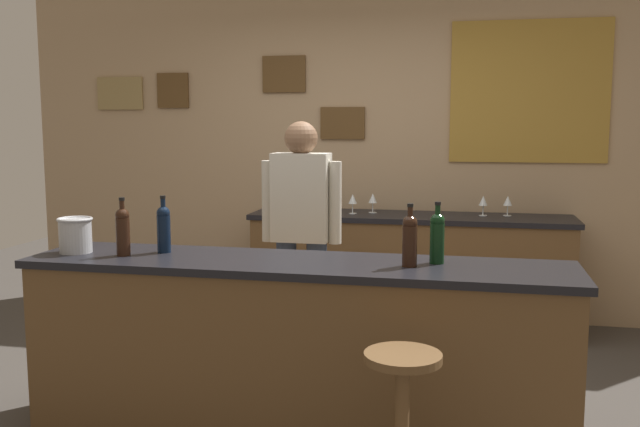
{
  "coord_description": "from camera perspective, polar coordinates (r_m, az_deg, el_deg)",
  "views": [
    {
      "loc": [
        0.84,
        -3.74,
        1.61
      ],
      "look_at": [
        -0.06,
        0.45,
        1.05
      ],
      "focal_mm": 39.11,
      "sensor_mm": 36.0,
      "label": 1
    }
  ],
  "objects": [
    {
      "name": "wine_bottle_d",
      "position": [
        3.47,
        9.56,
        -1.83
      ],
      "size": [
        0.07,
        0.07,
        0.31
      ],
      "color": "black",
      "rests_on": "bar_counter"
    },
    {
      "name": "wine_glass_d",
      "position": [
        5.53,
        15.11,
        0.95
      ],
      "size": [
        0.07,
        0.07,
        0.16
      ],
      "color": "silver",
      "rests_on": "side_counter"
    },
    {
      "name": "bar_counter",
      "position": [
        3.63,
        -1.94,
        -10.99
      ],
      "size": [
        2.77,
        0.6,
        0.92
      ],
      "color": "brown",
      "rests_on": "ground_plane"
    },
    {
      "name": "coffee_mug",
      "position": [
        5.64,
        -1.98,
        0.68
      ],
      "size": [
        0.12,
        0.08,
        0.09
      ],
      "color": "silver",
      "rests_on": "side_counter"
    },
    {
      "name": "wine_glass_a",
      "position": [
        5.47,
        2.69,
        1.13
      ],
      "size": [
        0.07,
        0.07,
        0.16
      ],
      "color": "silver",
      "rests_on": "side_counter"
    },
    {
      "name": "wine_bottle_b",
      "position": [
        3.81,
        -12.67,
        -1.1
      ],
      "size": [
        0.07,
        0.07,
        0.31
      ],
      "color": "black",
      "rests_on": "bar_counter"
    },
    {
      "name": "wine_bottle_a",
      "position": [
        3.77,
        -15.83,
        -1.29
      ],
      "size": [
        0.07,
        0.07,
        0.31
      ],
      "color": "black",
      "rests_on": "bar_counter"
    },
    {
      "name": "wine_glass_b",
      "position": [
        5.53,
        4.34,
        1.19
      ],
      "size": [
        0.07,
        0.07,
        0.16
      ],
      "color": "silver",
      "rests_on": "side_counter"
    },
    {
      "name": "bartender",
      "position": [
        4.45,
        -1.54,
        -1.27
      ],
      "size": [
        0.52,
        0.21,
        1.62
      ],
      "color": "#384766",
      "rests_on": "ground_plane"
    },
    {
      "name": "back_wall",
      "position": [
        5.83,
        4.07,
        5.51
      ],
      "size": [
        6.0,
        0.09,
        2.8
      ],
      "color": "tan",
      "rests_on": "ground_plane"
    },
    {
      "name": "wine_bottle_c",
      "position": [
        3.38,
        7.36,
        -2.05
      ],
      "size": [
        0.07,
        0.07,
        0.31
      ],
      "color": "black",
      "rests_on": "bar_counter"
    },
    {
      "name": "ice_bucket",
      "position": [
        3.94,
        -19.38,
        -1.62
      ],
      "size": [
        0.19,
        0.19,
        0.19
      ],
      "color": "#B7BABF",
      "rests_on": "bar_counter"
    },
    {
      "name": "ground_plane",
      "position": [
        4.16,
        -0.52,
        -15.33
      ],
      "size": [
        10.0,
        10.0,
        0.0
      ],
      "primitive_type": "plane",
      "color": "#423D38"
    },
    {
      "name": "side_counter",
      "position": [
        5.53,
        7.32,
        -4.71
      ],
      "size": [
        2.49,
        0.56,
        0.9
      ],
      "color": "brown",
      "rests_on": "ground_plane"
    },
    {
      "name": "wine_glass_c",
      "position": [
        5.49,
        13.21,
        0.96
      ],
      "size": [
        0.07,
        0.07,
        0.16
      ],
      "color": "silver",
      "rests_on": "side_counter"
    },
    {
      "name": "bar_stool",
      "position": [
        2.98,
        6.74,
        -15.28
      ],
      "size": [
        0.32,
        0.32,
        0.68
      ],
      "color": "brown",
      "rests_on": "ground_plane"
    }
  ]
}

